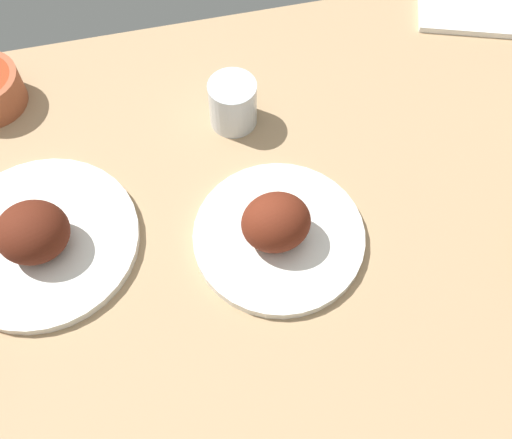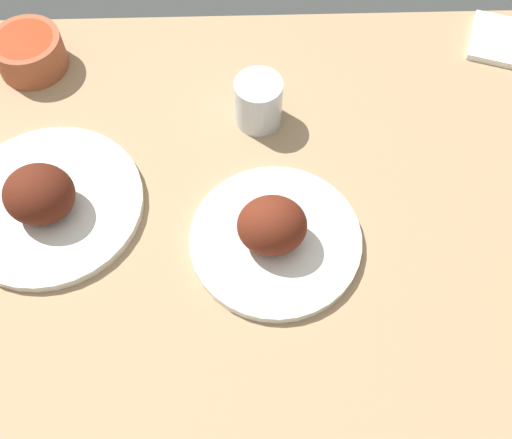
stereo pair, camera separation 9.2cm
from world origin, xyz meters
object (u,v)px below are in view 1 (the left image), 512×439
Objects in this scene: water_tumbler at (233,103)px; folded_napkin at (466,11)px; plate_near_viewer at (39,238)px; plate_far_side at (278,231)px.

folded_napkin is at bearing -162.37° from water_tumbler.
plate_near_viewer is at bearing 21.81° from folded_napkin.
plate_near_viewer is at bearing -11.38° from plate_far_side.
plate_near_viewer is 36.27cm from water_tumbler.
plate_far_side is at bearing 168.62° from plate_near_viewer.
water_tumbler is 49.73cm from folded_napkin.
plate_far_side reaches higher than folded_napkin.
water_tumbler is (1.55, -23.53, 1.37)cm from plate_far_side.
folded_napkin is (-79.40, -31.77, -2.00)cm from plate_near_viewer.
plate_far_side reaches higher than plate_near_viewer.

